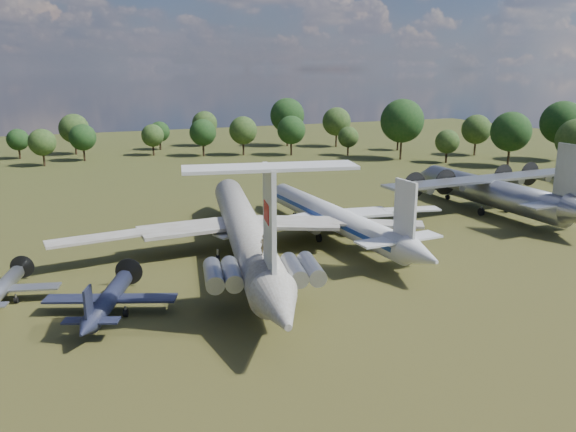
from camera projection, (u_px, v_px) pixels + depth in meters
name	position (u px, v px, depth m)	size (l,w,h in m)	color
ground	(245.00, 262.00, 64.59)	(300.00, 300.00, 0.00)	#263E14
il62_airliner	(244.00, 235.00, 65.13)	(43.58, 56.65, 5.56)	silver
tu104_jet	(333.00, 222.00, 73.32)	(32.69, 43.58, 4.36)	silver
an12_transport	(490.00, 196.00, 86.19)	(35.92, 40.15, 5.28)	#A7AAB0
small_prop_west	(109.00, 303.00, 50.20)	(11.79, 16.08, 2.36)	black
small_prop_northwest	(1.00, 292.00, 52.96)	(10.40, 14.18, 2.08)	#93959A
person_on_il62	(264.00, 245.00, 49.41)	(0.67, 0.44, 1.85)	#947D4B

